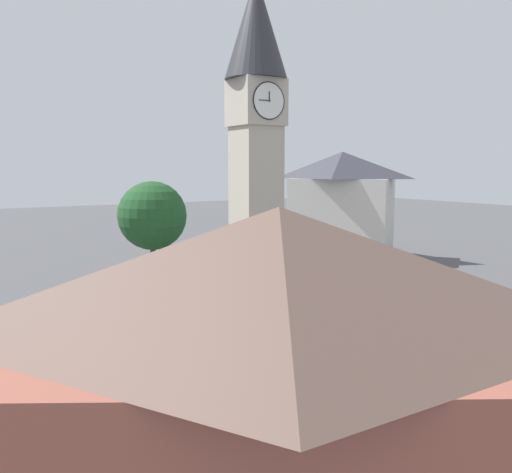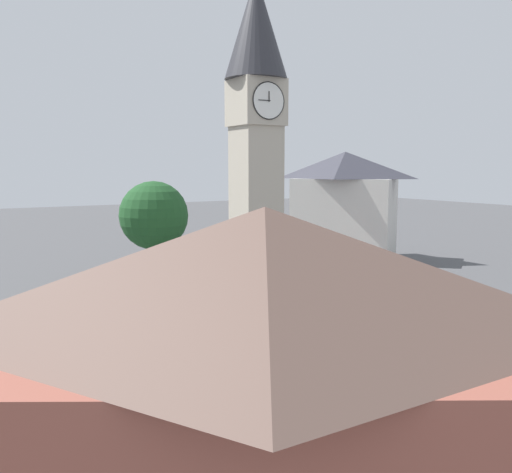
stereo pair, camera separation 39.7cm
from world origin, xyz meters
name	(u,v)px [view 1 (the left image)]	position (x,y,z in m)	size (l,w,h in m)	color
ground_plane	(256,313)	(0.00, 0.00, 0.00)	(200.00, 200.00, 0.00)	#4C4C4F
clock_tower	(256,119)	(0.00, 0.00, 11.71)	(3.67, 3.67, 20.05)	#A59C89
car_blue_kerb	(356,295)	(-6.23, 2.05, 0.76)	(3.13, 4.46, 1.53)	silver
car_silver_kerb	(349,269)	(-11.89, -5.06, 0.76)	(4.15, 1.86, 1.53)	red
car_red_corner	(440,315)	(-7.07, 8.01, 0.76)	(4.38, 2.49, 1.53)	#2D5BB7
car_white_side	(118,319)	(8.39, -0.62, 0.76)	(4.11, 4.11, 1.53)	#2D5BB7
pedestrian	(148,289)	(4.85, -5.60, 1.01)	(0.49, 0.37, 1.69)	#706656
tree	(152,216)	(2.32, -11.26, 5.25)	(5.22, 5.22, 7.88)	brown
building_shop_left	(278,408)	(11.04, 18.83, 4.16)	(11.76, 10.26, 8.15)	#995142
building_terrace_right	(342,204)	(-17.85, -13.02, 5.29)	(10.69, 11.52, 10.40)	beige
road_sign	(272,267)	(-3.75, -3.88, 1.90)	(0.60, 0.07, 2.80)	gray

